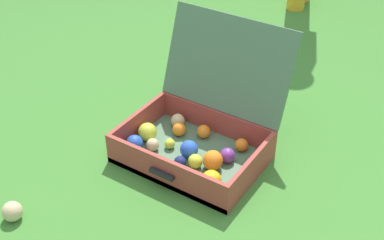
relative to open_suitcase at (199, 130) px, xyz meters
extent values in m
plane|color=#3D7A2D|center=(0.10, -0.11, -0.11)|extent=(16.00, 16.00, 0.00)
cube|color=#4C7051|center=(0.00, -0.06, -0.10)|extent=(0.58, 0.41, 0.03)
cube|color=#9E3D33|center=(-0.28, -0.06, -0.04)|extent=(0.02, 0.41, 0.14)
cube|color=#9E3D33|center=(0.29, -0.06, -0.04)|extent=(0.02, 0.41, 0.14)
cube|color=#9E3D33|center=(0.00, -0.26, -0.04)|extent=(0.54, 0.02, 0.14)
cube|color=#9E3D33|center=(0.00, 0.13, -0.04)|extent=(0.54, 0.02, 0.14)
cube|color=#4C7051|center=(0.00, 0.21, 0.22)|extent=(0.58, 0.16, 0.39)
cube|color=black|center=(0.00, -0.28, -0.04)|extent=(0.11, 0.02, 0.02)
sphere|color=blue|center=(0.00, -0.08, -0.05)|extent=(0.08, 0.08, 0.08)
sphere|color=#D1B784|center=(-0.16, 0.07, -0.06)|extent=(0.06, 0.06, 0.06)
sphere|color=#CCDB38|center=(0.06, -0.12, -0.06)|extent=(0.06, 0.06, 0.06)
sphere|color=orange|center=(-0.12, 0.02, -0.06)|extent=(0.06, 0.06, 0.06)
sphere|color=orange|center=(-0.02, 0.07, -0.06)|extent=(0.06, 0.06, 0.06)
sphere|color=blue|center=(-0.22, -0.17, -0.05)|extent=(0.07, 0.07, 0.07)
sphere|color=purple|center=(0.15, -0.02, -0.06)|extent=(0.06, 0.06, 0.06)
sphere|color=orange|center=(0.12, -0.09, -0.05)|extent=(0.08, 0.08, 0.08)
sphere|color=#D1B784|center=(-0.15, -0.13, -0.06)|extent=(0.06, 0.06, 0.06)
sphere|color=yellow|center=(0.18, -0.19, -0.05)|extent=(0.08, 0.08, 0.08)
sphere|color=navy|center=(0.01, -0.16, -0.06)|extent=(0.05, 0.05, 0.05)
sphere|color=#CCDB38|center=(-0.22, -0.08, -0.05)|extent=(0.08, 0.08, 0.08)
sphere|color=#CCDB38|center=(-0.10, -0.08, -0.07)|extent=(0.05, 0.05, 0.05)
sphere|color=orange|center=(0.16, 0.08, -0.06)|extent=(0.06, 0.06, 0.06)
sphere|color=#D1B784|center=(-0.36, -0.71, -0.08)|extent=(0.08, 0.08, 0.08)
camera|label=1|loc=(0.93, -1.49, 1.29)|focal=48.24mm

